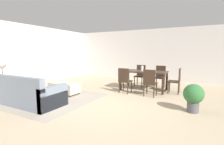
# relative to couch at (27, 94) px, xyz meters

# --- Properties ---
(ground_plane) EXTENTS (10.80, 10.80, 0.00)m
(ground_plane) POSITION_rel_couch_xyz_m (2.00, 0.95, -0.29)
(ground_plane) COLOR tan
(wall_back) EXTENTS (9.00, 0.12, 2.70)m
(wall_back) POSITION_rel_couch_xyz_m (2.00, 5.95, 1.06)
(wall_back) COLOR beige
(wall_back) RESTS_ON ground_plane
(wall_left) EXTENTS (0.12, 11.00, 2.70)m
(wall_left) POSITION_rel_couch_xyz_m (-2.50, 1.45, 1.06)
(wall_left) COLOR beige
(wall_left) RESTS_ON ground_plane
(area_rug) EXTENTS (3.00, 2.80, 0.01)m
(area_rug) POSITION_rel_couch_xyz_m (0.05, 0.71, -0.29)
(area_rug) COLOR gray
(area_rug) RESTS_ON ground_plane
(couch) EXTENTS (2.13, 0.92, 0.86)m
(couch) POSITION_rel_couch_xyz_m (0.00, 0.00, 0.00)
(couch) COLOR slate
(couch) RESTS_ON ground_plane
(ottoman_table) EXTENTS (1.05, 0.55, 0.40)m
(ottoman_table) POSITION_rel_couch_xyz_m (0.10, 1.37, -0.06)
(ottoman_table) COLOR #B7AD9E
(ottoman_table) RESTS_ON ground_plane
(side_table) EXTENTS (0.40, 0.40, 0.55)m
(side_table) POSITION_rel_couch_xyz_m (-1.36, 0.12, 0.14)
(side_table) COLOR brown
(side_table) RESTS_ON ground_plane
(table_lamp) EXTENTS (0.26, 0.26, 0.53)m
(table_lamp) POSITION_rel_couch_xyz_m (-1.36, 0.12, 0.67)
(table_lamp) COLOR brown
(table_lamp) RESTS_ON side_table
(dining_table) EXTENTS (1.75, 0.90, 0.76)m
(dining_table) POSITION_rel_couch_xyz_m (2.42, 3.30, 0.38)
(dining_table) COLOR #332319
(dining_table) RESTS_ON ground_plane
(dining_chair_near_left) EXTENTS (0.42, 0.42, 0.92)m
(dining_chair_near_left) POSITION_rel_couch_xyz_m (1.95, 2.48, 0.23)
(dining_chair_near_left) COLOR #332319
(dining_chair_near_left) RESTS_ON ground_plane
(dining_chair_near_right) EXTENTS (0.41, 0.41, 0.92)m
(dining_chair_near_right) POSITION_rel_couch_xyz_m (2.89, 2.46, 0.23)
(dining_chair_near_right) COLOR #332319
(dining_chair_near_right) RESTS_ON ground_plane
(dining_chair_far_left) EXTENTS (0.41, 0.41, 0.92)m
(dining_chair_far_left) POSITION_rel_couch_xyz_m (2.02, 4.08, 0.23)
(dining_chair_far_left) COLOR #332319
(dining_chair_far_left) RESTS_ON ground_plane
(dining_chair_far_right) EXTENTS (0.42, 0.42, 0.92)m
(dining_chair_far_right) POSITION_rel_couch_xyz_m (2.88, 4.09, 0.23)
(dining_chair_far_right) COLOR #332319
(dining_chair_far_right) RESTS_ON ground_plane
(dining_chair_head_east) EXTENTS (0.41, 0.41, 0.92)m
(dining_chair_head_east) POSITION_rel_couch_xyz_m (3.63, 3.31, 0.23)
(dining_chair_head_east) COLOR #332319
(dining_chair_head_east) RESTS_ON ground_plane
(vase_centerpiece) EXTENTS (0.09, 0.09, 0.20)m
(vase_centerpiece) POSITION_rel_couch_xyz_m (2.35, 3.29, 0.57)
(vase_centerpiece) COLOR silver
(vase_centerpiece) RESTS_ON dining_table
(book_on_ottoman) EXTENTS (0.30, 0.26, 0.03)m
(book_on_ottoman) POSITION_rel_couch_xyz_m (0.15, 1.29, 0.13)
(book_on_ottoman) COLOR silver
(book_on_ottoman) RESTS_ON ottoman_table
(potted_plant) EXTENTS (0.49, 0.49, 0.71)m
(potted_plant) POSITION_rel_couch_xyz_m (4.24, 1.50, 0.13)
(potted_plant) COLOR #4C4C51
(potted_plant) RESTS_ON ground_plane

